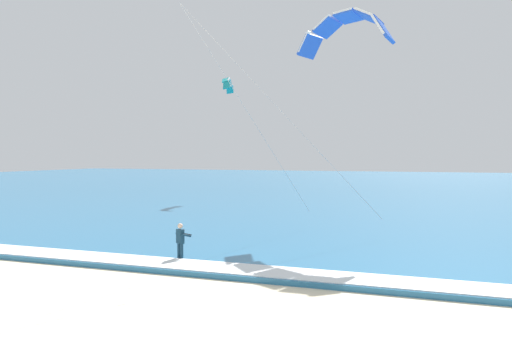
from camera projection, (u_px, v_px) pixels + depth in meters
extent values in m
cube|color=teal|center=(394.00, 185.00, 74.36)|extent=(200.00, 120.00, 0.20)
cube|color=white|center=(259.00, 270.00, 18.95)|extent=(200.00, 1.77, 0.04)
ellipsoid|color=#E04C38|center=(180.00, 263.00, 21.25)|extent=(1.04, 1.44, 0.05)
cube|color=black|center=(183.00, 261.00, 21.46)|extent=(0.17, 0.13, 0.04)
cube|color=black|center=(178.00, 263.00, 21.04)|extent=(0.17, 0.13, 0.04)
cylinder|color=#143347|center=(179.00, 253.00, 21.31)|extent=(0.14, 0.14, 0.84)
cylinder|color=#143347|center=(182.00, 254.00, 21.16)|extent=(0.14, 0.14, 0.84)
cube|color=#143347|center=(180.00, 236.00, 21.22)|extent=(0.39, 0.34, 0.60)
sphere|color=beige|center=(180.00, 226.00, 21.20)|extent=(0.22, 0.22, 0.22)
cylinder|color=#143347|center=(181.00, 234.00, 21.46)|extent=(0.32, 0.49, 0.22)
cylinder|color=#143347|center=(186.00, 235.00, 21.19)|extent=(0.32, 0.49, 0.22)
cylinder|color=black|center=(188.00, 234.00, 21.47)|extent=(0.50, 0.29, 0.04)
cube|color=#3F3F42|center=(183.00, 241.00, 21.30)|extent=(0.14, 0.13, 0.10)
cube|color=blue|center=(384.00, 30.00, 26.04)|extent=(1.16, 1.49, 1.42)
cube|color=white|center=(378.00, 25.00, 25.72)|extent=(0.82, 0.56, 1.18)
cube|color=blue|center=(369.00, 17.00, 27.04)|extent=(1.58, 1.63, 1.07)
cube|color=white|center=(364.00, 12.00, 26.72)|extent=(1.16, 0.73, 0.76)
cube|color=blue|center=(348.00, 16.00, 28.19)|extent=(1.77, 1.67, 0.48)
cube|color=white|center=(343.00, 11.00, 27.87)|extent=(1.26, 0.82, 0.17)
cube|color=blue|center=(327.00, 27.00, 29.23)|extent=(1.78, 1.57, 1.07)
cube|color=white|center=(322.00, 23.00, 28.91)|extent=(1.17, 0.77, 0.76)
cube|color=blue|center=(310.00, 46.00, 29.93)|extent=(1.55, 1.34, 1.42)
cube|color=white|center=(304.00, 42.00, 29.61)|extent=(0.86, 0.58, 1.18)
cylinder|color=#B2B2B7|center=(292.00, 122.00, 23.82)|extent=(7.64, 7.86, 9.82)
cylinder|color=#B2B2B7|center=(256.00, 125.00, 25.76)|extent=(3.11, 10.34, 9.82)
cube|color=teal|center=(230.00, 90.00, 51.45)|extent=(0.80, 0.89, 0.87)
cube|color=white|center=(233.00, 88.00, 51.43)|extent=(0.27, 0.55, 0.73)
cube|color=teal|center=(228.00, 83.00, 50.75)|extent=(0.89, 1.05, 0.65)
cube|color=white|center=(231.00, 82.00, 50.73)|extent=(0.35, 0.76, 0.47)
cube|color=teal|center=(226.00, 79.00, 49.85)|extent=(0.93, 1.03, 0.29)
cube|color=white|center=(229.00, 78.00, 49.83)|extent=(0.37, 0.82, 0.10)
cube|color=teal|center=(226.00, 80.00, 48.96)|extent=(0.91, 0.91, 0.65)
cube|color=white|center=(229.00, 79.00, 48.94)|extent=(0.33, 0.75, 0.47)
cube|color=teal|center=(227.00, 85.00, 48.27)|extent=(0.84, 0.63, 0.87)
cube|color=white|center=(230.00, 84.00, 48.26)|extent=(0.25, 0.52, 0.73)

